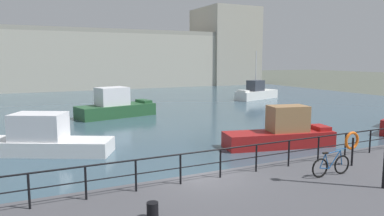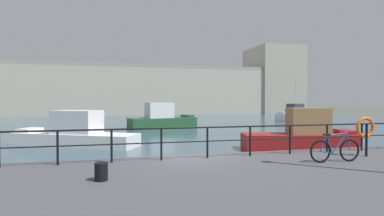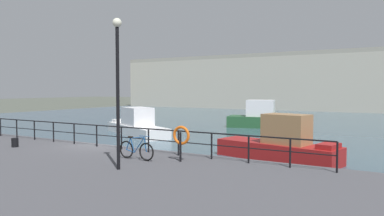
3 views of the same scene
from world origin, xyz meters
TOP-DOWN VIEW (x-y plane):
  - ground_plane at (0.00, 0.00)m, footprint 240.00×240.00m
  - water_basin at (0.00, 30.20)m, footprint 80.00×60.00m
  - harbor_building at (6.48, 53.75)m, footprint 76.80×12.10m
  - moored_blue_motorboat at (7.87, 4.82)m, footprint 6.76×3.17m
  - moored_cabin_cruiser at (21.55, 26.25)m, footprint 6.95×3.84m
  - moored_red_daysailer at (1.68, 20.09)m, footprint 7.27×4.01m
  - moored_green_narrowboat at (-5.30, 9.38)m, footprint 8.14×5.60m
  - quay_railing at (-1.18, -0.75)m, footprint 25.36×0.07m
  - parked_bicycle at (4.16, -2.36)m, footprint 1.77×0.13m
  - mooring_bollard at (-2.95, -2.86)m, footprint 0.32×0.32m
  - life_ring_stand at (5.91, -1.75)m, footprint 0.75×0.16m

SIDE VIEW (x-z plane):
  - ground_plane at x=0.00m, z-range 0.00..0.00m
  - water_basin at x=0.00m, z-range 0.00..0.01m
  - moored_green_narrowboat at x=-5.30m, z-range -0.32..1.92m
  - moored_blue_motorboat at x=7.87m, z-range -0.38..2.05m
  - moored_cabin_cruiser at x=21.55m, z-range -2.24..3.91m
  - moored_red_daysailer at x=1.68m, z-range -0.38..2.28m
  - mooring_bollard at x=-2.95m, z-range 0.90..1.34m
  - parked_bicycle at x=4.16m, z-range 0.80..1.78m
  - quay_railing at x=-1.18m, z-range 1.10..2.17m
  - life_ring_stand at x=5.91m, z-range 1.18..2.57m
  - harbor_building at x=6.48m, z-range -2.38..13.02m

